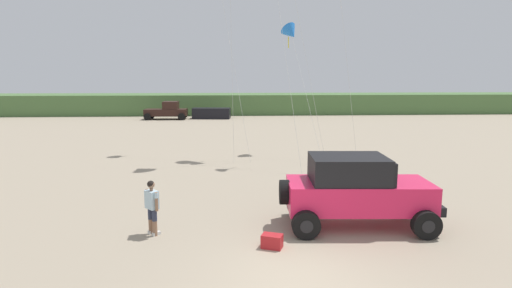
{
  "coord_description": "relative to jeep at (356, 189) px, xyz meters",
  "views": [
    {
      "loc": [
        -1.55,
        -8.84,
        4.67
      ],
      "look_at": [
        -0.76,
        4.07,
        2.53
      ],
      "focal_mm": 28.54,
      "sensor_mm": 36.0,
      "label": 1
    }
  ],
  "objects": [
    {
      "name": "jeep",
      "position": [
        0.0,
        0.0,
        0.0
      ],
      "size": [
        4.92,
        2.62,
        2.26
      ],
      "color": "#EA2151",
      "rests_on": "ground_plane"
    },
    {
      "name": "dune_ridge",
      "position": [
        -6.22,
        41.12,
        0.04
      ],
      "size": [
        90.0,
        7.56,
        2.48
      ],
      "primitive_type": "cube",
      "color": "#4C703D",
      "rests_on": "ground_plane"
    },
    {
      "name": "kite_red_delta",
      "position": [
        -0.21,
        13.15,
        6.1
      ],
      "size": [
        1.95,
        5.17,
        7.89
      ],
      "color": "blue",
      "rests_on": "ground_plane"
    },
    {
      "name": "distant_pickup",
      "position": [
        -11.0,
        33.72,
        -0.26
      ],
      "size": [
        4.64,
        2.46,
        1.98
      ],
      "color": "black",
      "rests_on": "ground_plane"
    },
    {
      "name": "person_watching",
      "position": [
        -6.25,
        -0.33,
        -0.26
      ],
      "size": [
        0.47,
        0.49,
        1.67
      ],
      "color": "#8C664C",
      "rests_on": "ground_plane"
    },
    {
      "name": "ground_plane",
      "position": [
        -2.34,
        -3.24,
        -1.2
      ],
      "size": [
        220.0,
        220.0,
        0.0
      ],
      "primitive_type": "plane",
      "color": "gray"
    },
    {
      "name": "distant_sedan",
      "position": [
        -6.1,
        34.16,
        -0.6
      ],
      "size": [
        4.35,
        2.12,
        1.2
      ],
      "primitive_type": "cube",
      "rotation": [
        0.0,
        0.0,
        -0.1
      ],
      "color": "black",
      "rests_on": "ground_plane"
    },
    {
      "name": "cooler_box",
      "position": [
        -2.79,
        -1.5,
        -1.01
      ],
      "size": [
        0.65,
        0.54,
        0.38
      ],
      "primitive_type": "cube",
      "rotation": [
        0.0,
        0.0,
        -0.37
      ],
      "color": "#B21E23",
      "rests_on": "ground_plane"
    }
  ]
}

